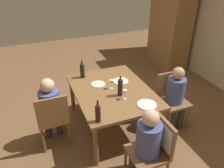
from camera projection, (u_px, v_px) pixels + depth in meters
ground_plane at (112, 125)px, 3.83m from camera, size 10.00×10.00×0.00m
armoire_cabinet at (170, 24)px, 5.54m from camera, size 1.18×0.62×2.18m
dining_table at (112, 94)px, 3.50m from camera, size 1.53×1.16×0.73m
chair_far_right at (171, 96)px, 3.67m from camera, size 0.44×0.44×0.92m
chair_near at (53, 117)px, 3.18m from camera, size 0.44×0.44×0.92m
chair_right_end at (157, 142)px, 2.65m from camera, size 0.44×0.46×0.92m
person_woman_host at (176, 94)px, 3.52m from camera, size 0.33×0.29×1.09m
person_man_bearded at (51, 106)px, 3.22m from camera, size 0.34×0.30×1.11m
person_man_guest at (146, 143)px, 2.58m from camera, size 0.29×0.34×1.10m
wine_bottle_tall_green at (98, 113)px, 2.72m from camera, size 0.07×0.07×0.32m
wine_bottle_dark_red at (120, 87)px, 3.25m from camera, size 0.08×0.08×0.33m
wine_bottle_short_olive at (82, 70)px, 3.75m from camera, size 0.08×0.08×0.32m
wine_glass_near_left at (111, 82)px, 3.45m from camera, size 0.07×0.07×0.15m
wine_glass_centre at (125, 93)px, 3.18m from camera, size 0.07×0.07×0.15m
dinner_plate_host at (121, 81)px, 3.69m from camera, size 0.26×0.26×0.01m
dinner_plate_guest_left at (98, 84)px, 3.60m from camera, size 0.23×0.23×0.01m
dinner_plate_guest_right at (147, 105)px, 3.09m from camera, size 0.28×0.28×0.01m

